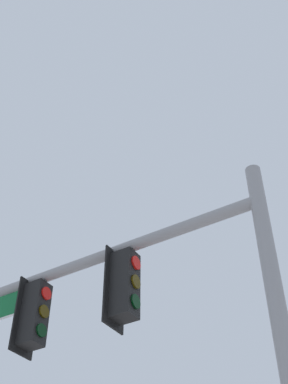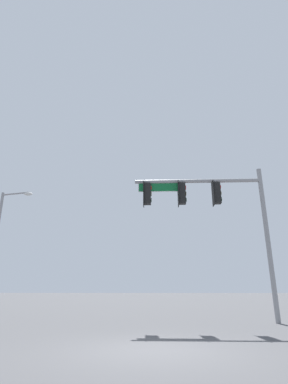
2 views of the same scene
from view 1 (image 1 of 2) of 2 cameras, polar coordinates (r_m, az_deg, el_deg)
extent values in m
cylinder|color=gray|center=(8.99, -7.15, -7.80)|extent=(6.41, 0.54, 0.19)
cube|color=black|center=(8.24, -3.20, -10.26)|extent=(0.06, 0.52, 1.30)
cube|color=black|center=(8.14, -2.08, -9.91)|extent=(0.38, 0.34, 1.10)
cylinder|color=black|center=(8.47, -1.98, -6.35)|extent=(0.04, 0.04, 0.12)
cylinder|color=red|center=(8.22, -0.85, -7.56)|extent=(0.04, 0.22, 0.22)
cylinder|color=#392D05|center=(8.05, -0.87, -9.54)|extent=(0.04, 0.22, 0.22)
cylinder|color=black|center=(7.89, -0.89, -11.60)|extent=(0.04, 0.22, 0.22)
cube|color=black|center=(9.25, -12.50, -12.92)|extent=(0.06, 0.52, 1.30)
cube|color=black|center=(9.13, -11.59, -12.68)|extent=(0.38, 0.34, 1.10)
cylinder|color=black|center=(9.42, -11.10, -9.40)|extent=(0.04, 0.04, 0.12)
cylinder|color=red|center=(9.16, -10.36, -10.59)|extent=(0.04, 0.22, 0.22)
cylinder|color=#392D05|center=(9.00, -10.61, -12.41)|extent=(0.04, 0.22, 0.22)
cylinder|color=black|center=(8.86, -10.87, -14.29)|extent=(0.04, 0.22, 0.22)
camera|label=2|loc=(11.24, -106.90, 10.15)|focal=28.00mm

